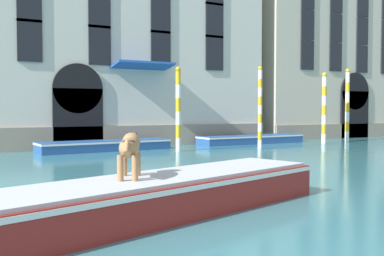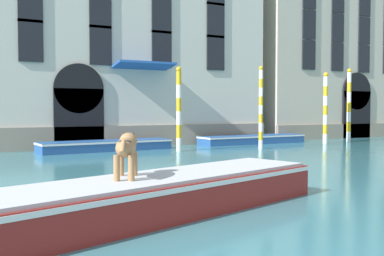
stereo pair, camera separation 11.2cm
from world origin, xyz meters
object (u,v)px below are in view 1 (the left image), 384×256
Objects in this scene: dog_on_deck at (130,148)px; boat_moored_far at (251,139)px; boat_moored_near_palazzo at (105,145)px; boat_foreground at (153,195)px; mooring_pole_4 at (178,109)px; mooring_pole_2 at (324,108)px; mooring_pole_0 at (347,105)px; mooring_pole_1 at (260,107)px.

dog_on_deck is 17.18m from boat_moored_far.
dog_on_deck is 12.78m from boat_moored_near_palazzo.
boat_foreground is 2.07× the size of mooring_pole_4.
boat_foreground reaches higher than boat_moored_near_palazzo.
boat_foreground is 1.23× the size of boat_moored_far.
dog_on_deck is 18.64m from mooring_pole_2.
dog_on_deck reaches higher than boat_moored_far.
boat_moored_near_palazzo is at bearing 173.53° from mooring_pole_2.
boat_foreground is 0.93m from dog_on_deck.
boat_moored_near_palazzo is 8.26m from boat_moored_far.
boat_foreground is 20.60m from mooring_pole_0.
boat_moored_far is 6.24m from mooring_pole_0.
boat_moored_near_palazzo is 1.62× the size of mooring_pole_4.
mooring_pole_1 is at bearing -20.60° from dog_on_deck.
boat_moored_far is 1.64× the size of mooring_pole_2.
dog_on_deck is 0.29× the size of mooring_pole_4.
boat_moored_far is at bearing 153.70° from mooring_pole_2.
boat_moored_far is at bearing -2.14° from boat_moored_near_palazzo.
mooring_pole_4 is (2.80, -1.74, 1.65)m from boat_moored_near_palazzo.
mooring_pole_0 is 7.61m from mooring_pole_1.
boat_moored_near_palazzo is at bearing 148.13° from mooring_pole_4.
boat_foreground is at bearing -142.81° from mooring_pole_2.
dog_on_deck is 0.26× the size of mooring_pole_0.
mooring_pole_2 is at bearing -11.49° from boat_moored_near_palazzo.
dog_on_deck is 0.18× the size of boat_moored_near_palazzo.
mooring_pole_1 is 3.94m from mooring_pole_4.
mooring_pole_4 reaches higher than dog_on_deck.
mooring_pole_2 is at bearing 2.58° from mooring_pole_4.
mooring_pole_0 reaches higher than boat_foreground.
mooring_pole_1 is 1.03× the size of mooring_pole_4.
mooring_pole_2 is (3.55, -1.75, 1.71)m from boat_moored_far.
boat_moored_far is at bearing 21.60° from mooring_pole_4.
mooring_pole_0 is at bearing -8.37° from boat_moored_near_palazzo.
mooring_pole_0 is (16.92, 11.63, 1.75)m from boat_foreground.
mooring_pole_4 is (-3.86, 0.79, -0.06)m from mooring_pole_1.
boat_foreground is at bearing -82.51° from dog_on_deck.
mooring_pole_2 is at bearing 20.31° from boat_foreground.
mooring_pole_0 is at bearing -14.53° from boat_moored_far.
mooring_pole_0 is at bearing -31.70° from dog_on_deck.
boat_moored_far is 1.63× the size of mooring_pole_1.
mooring_pole_2 is 9.01m from mooring_pole_4.
boat_moored_near_palazzo is 1.57× the size of mooring_pole_1.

